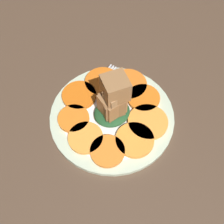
{
  "coord_description": "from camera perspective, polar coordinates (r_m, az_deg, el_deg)",
  "views": [
    {
      "loc": [
        18.37,
        25.07,
        53.95
      ],
      "look_at": [
        0.0,
        0.0,
        4.1
      ],
      "focal_mm": 45.0,
      "sensor_mm": 36.0,
      "label": 1
    }
  ],
  "objects": [
    {
      "name": "carrot_slice_7",
      "position": [
        0.57,
        4.89,
        -5.5
      ],
      "size": [
        7.78,
        7.78,
        0.82
      ],
      "primitive_type": "cylinder",
      "color": "orange",
      "rests_on": "plate"
    },
    {
      "name": "fork",
      "position": [
        0.63,
        -3.92,
        3.82
      ],
      "size": [
        18.72,
        8.6,
        0.4
      ],
      "rotation": [
        0.0,
        0.0,
        0.37
      ],
      "color": "silver",
      "rests_on": "plate"
    },
    {
      "name": "carrot_slice_8",
      "position": [
        0.59,
        7.3,
        -2.0
      ],
      "size": [
        8.36,
        8.36,
        0.82
      ],
      "primitive_type": "cylinder",
      "color": "orange",
      "rests_on": "plate"
    },
    {
      "name": "plate",
      "position": [
        0.6,
        0.0,
        -0.8
      ],
      "size": [
        26.48,
        26.48,
        1.05
      ],
      "color": "beige",
      "rests_on": "table_slab"
    },
    {
      "name": "carrot_slice_3",
      "position": [
        0.62,
        -6.71,
        3.39
      ],
      "size": [
        7.58,
        7.58,
        0.82
      ],
      "primitive_type": "cylinder",
      "color": "#D56013",
      "rests_on": "plate"
    },
    {
      "name": "table_slab",
      "position": [
        0.61,
        0.0,
        -1.53
      ],
      "size": [
        120.0,
        120.0,
        2.0
      ],
      "primitive_type": "cube",
      "color": "#4C3828",
      "rests_on": "ground"
    },
    {
      "name": "carrot_slice_2",
      "position": [
        0.64,
        -1.91,
        6.15
      ],
      "size": [
        8.12,
        8.12,
        0.82
      ],
      "primitive_type": "cylinder",
      "color": "orange",
      "rests_on": "plate"
    },
    {
      "name": "carrot_slice_0",
      "position": [
        0.62,
        6.42,
        2.84
      ],
      "size": [
        7.19,
        7.19,
        0.82
      ],
      "primitive_type": "cylinder",
      "color": "orange",
      "rests_on": "plate"
    },
    {
      "name": "carrot_slice_6",
      "position": [
        0.55,
        -0.93,
        -7.92
      ],
      "size": [
        6.86,
        6.86,
        0.82
      ],
      "primitive_type": "cylinder",
      "color": "orange",
      "rests_on": "plate"
    },
    {
      "name": "carrot_slice_5",
      "position": [
        0.57,
        -5.41,
        -5.23
      ],
      "size": [
        7.07,
        7.07,
        0.82
      ],
      "primitive_type": "cylinder",
      "color": "orange",
      "rests_on": "plate"
    },
    {
      "name": "carrot_slice_4",
      "position": [
        0.59,
        -7.81,
        -1.33
      ],
      "size": [
        6.63,
        6.63,
        0.82
      ],
      "primitive_type": "cylinder",
      "color": "orange",
      "rests_on": "plate"
    },
    {
      "name": "carrot_slice_1",
      "position": [
        0.64,
        3.28,
        5.64
      ],
      "size": [
        8.49,
        8.49,
        0.82
      ],
      "primitive_type": "cylinder",
      "color": "orange",
      "rests_on": "plate"
    },
    {
      "name": "center_pile",
      "position": [
        0.56,
        0.17,
        2.0
      ],
      "size": [
        7.8,
        7.02,
        11.15
      ],
      "color": "#1E4723",
      "rests_on": "plate"
    }
  ]
}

